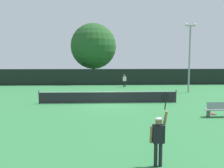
# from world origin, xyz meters

# --- Properties ---
(ground_plane) EXTENTS (120.00, 120.00, 0.00)m
(ground_plane) POSITION_xyz_m (0.00, 0.00, 0.00)
(ground_plane) COLOR #2D723D
(tennis_net) EXTENTS (11.24, 0.08, 1.07)m
(tennis_net) POSITION_xyz_m (0.00, 0.00, 0.51)
(tennis_net) COLOR #232328
(tennis_net) RESTS_ON ground
(perimeter_fence) EXTENTS (39.20, 0.12, 2.26)m
(perimeter_fence) POSITION_xyz_m (0.00, 14.09, 1.13)
(perimeter_fence) COLOR black
(perimeter_fence) RESTS_ON ground
(player_serving) EXTENTS (0.67, 0.39, 2.47)m
(player_serving) POSITION_xyz_m (1.34, -11.40, 1.08)
(player_serving) COLOR black
(player_serving) RESTS_ON ground
(player_receiving) EXTENTS (0.57, 0.23, 1.57)m
(player_receiving) POSITION_xyz_m (2.43, 11.55, 0.95)
(player_receiving) COLOR white
(player_receiving) RESTS_ON ground
(tennis_ball) EXTENTS (0.07, 0.07, 0.07)m
(tennis_ball) POSITION_xyz_m (0.15, -2.54, 0.03)
(tennis_ball) COLOR #CCE033
(tennis_ball) RESTS_ON ground
(spare_racket) EXTENTS (0.28, 0.52, 0.04)m
(spare_racket) POSITION_xyz_m (6.64, -4.13, 0.02)
(spare_racket) COLOR black
(spare_racket) RESTS_ON ground
(courtside_bench) EXTENTS (1.80, 0.44, 0.95)m
(courtside_bench) POSITION_xyz_m (6.74, -4.95, 0.48)
(courtside_bench) COLOR gray
(courtside_bench) RESTS_ON ground
(light_pole) EXTENTS (1.18, 0.28, 7.38)m
(light_pole) POSITION_xyz_m (8.86, 5.93, 4.24)
(light_pole) COLOR gray
(light_pole) RESTS_ON ground
(large_tree) EXTENTS (7.07, 7.07, 9.20)m
(large_tree) POSITION_xyz_m (-1.82, 17.98, 5.65)
(large_tree) COLOR brown
(large_tree) RESTS_ON ground
(parked_car_near) EXTENTS (2.37, 4.39, 1.69)m
(parked_car_near) POSITION_xyz_m (1.45, 19.64, 0.78)
(parked_car_near) COLOR #B7B7BC
(parked_car_near) RESTS_ON ground
(parked_car_mid) EXTENTS (2.48, 4.43, 1.69)m
(parked_car_mid) POSITION_xyz_m (6.48, 22.37, 0.78)
(parked_car_mid) COLOR black
(parked_car_mid) RESTS_ON ground
(parked_car_far) EXTENTS (1.94, 4.22, 1.69)m
(parked_car_far) POSITION_xyz_m (9.92, 20.83, 0.78)
(parked_car_far) COLOR #B7B7BC
(parked_car_far) RESTS_ON ground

